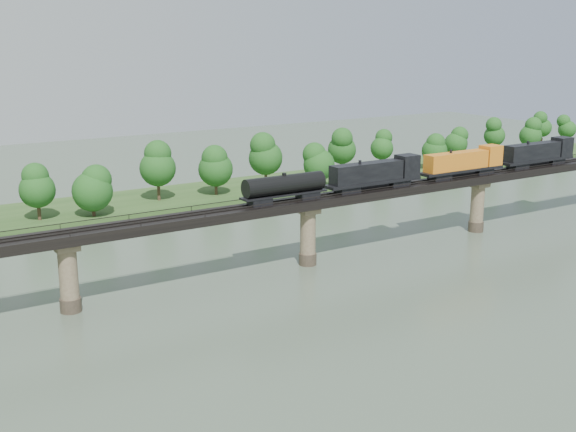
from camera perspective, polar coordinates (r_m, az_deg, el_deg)
ground at (r=100.37m, az=11.22°, el=-8.26°), size 400.00×400.00×0.00m
far_bank at (r=169.01m, az=-8.86°, el=1.33°), size 300.00×24.00×1.60m
bridge at (r=120.78m, az=1.58°, el=-1.39°), size 236.00×30.00×11.50m
bridge_superstructure at (r=119.24m, az=1.60°, el=1.55°), size 220.00×4.90×0.75m
far_treeline at (r=160.31m, az=-11.01°, el=3.47°), size 289.06×17.54×13.60m
freight_train at (r=136.21m, az=11.53°, el=3.84°), size 78.56×3.06×5.41m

